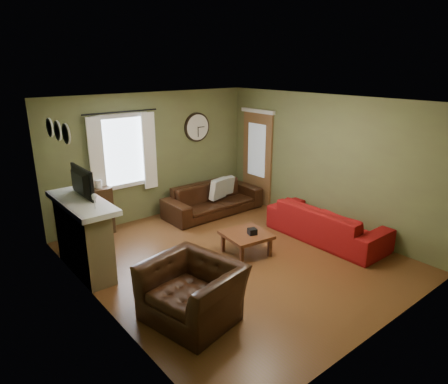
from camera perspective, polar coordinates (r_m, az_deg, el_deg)
floor at (r=6.86m, az=1.49°, el=-9.35°), size 4.60×5.20×0.00m
ceiling at (r=6.12m, az=1.68°, el=12.83°), size 4.60×5.20×0.00m
wall_left at (r=5.24m, az=-17.87°, el=-3.57°), size 0.00×5.20×2.60m
wall_right at (r=8.01m, az=14.18°, el=4.09°), size 0.00×5.20×2.60m
wall_back at (r=8.44m, az=-10.06°, el=5.06°), size 4.60×0.00×2.60m
wall_front at (r=4.83m, az=22.24°, el=-5.93°), size 4.60×0.00×2.60m
fireplace at (r=6.59m, az=-19.42°, el=-6.32°), size 0.40×1.40×1.10m
firebox at (r=6.75m, az=-17.68°, el=-7.89°), size 0.04×0.60×0.55m
mantel at (r=6.39m, az=-19.71°, el=-1.42°), size 0.58×1.60×0.08m
tv at (r=6.47m, az=-20.20°, el=0.75°), size 0.08×0.60×0.35m
tv_screen at (r=6.48m, az=-19.59°, el=1.36°), size 0.02×0.62×0.36m
medallion_left at (r=5.74m, az=-21.62°, el=7.73°), size 0.28×0.28×0.03m
medallion_mid at (r=6.07m, az=-22.68°, el=8.10°), size 0.28×0.28×0.03m
medallion_right at (r=6.41m, az=-23.62°, el=8.44°), size 0.28×0.28×0.03m
window_pane at (r=8.07m, az=-14.40°, el=5.64°), size 1.00×0.02×1.30m
curtain_rod at (r=7.86m, az=-14.52°, el=11.01°), size 0.03×0.03×1.50m
curtain_left at (r=7.79m, az=-17.71°, el=4.53°), size 0.28×0.04×1.55m
curtain_right at (r=8.24m, az=-10.61°, el=5.78°), size 0.28×0.04×1.55m
wall_clock at (r=8.89m, az=-3.82°, el=9.21°), size 0.64×0.06×0.64m
door at (r=9.23m, az=4.76°, el=4.79°), size 0.05×0.90×2.10m
bookshelf at (r=7.93m, az=-18.39°, el=-2.83°), size 0.77×0.33×0.91m
book at (r=7.94m, az=-18.43°, el=1.05°), size 0.28×0.29×0.02m
sofa_brown at (r=8.70m, az=-1.54°, el=-0.98°), size 2.20×0.86×0.64m
pillow_left at (r=8.85m, az=0.24°, el=0.91°), size 0.40×0.13×0.39m
pillow_right at (r=8.64m, az=-0.76°, el=0.48°), size 0.46×0.23×0.44m
sofa_red at (r=7.63m, az=14.43°, el=-4.30°), size 0.88×2.25×0.66m
armchair at (r=5.24m, az=-4.57°, el=-14.02°), size 1.23×1.34×0.75m
coffee_table at (r=6.91m, az=3.17°, el=-7.37°), size 0.81×0.81×0.38m
tissue_box at (r=6.80m, az=4.06°, el=-5.92°), size 0.17×0.17×0.10m
wine_glass_a at (r=5.92m, az=-18.01°, el=-1.41°), size 0.07×0.07×0.19m
wine_glass_b at (r=5.91m, az=-18.01°, el=-1.27°), size 0.08×0.08×0.22m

